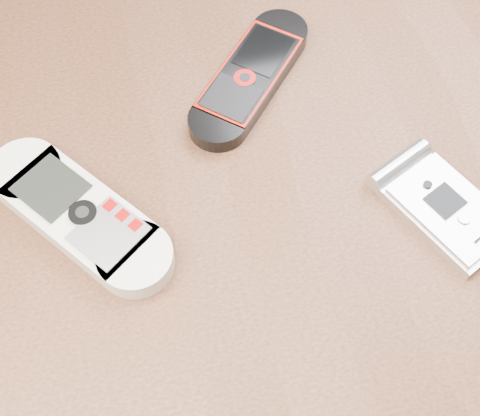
# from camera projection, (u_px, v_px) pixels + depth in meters

# --- Properties ---
(table) EXTENTS (1.20, 0.80, 0.75)m
(table) POSITION_uv_depth(u_px,v_px,m) (235.00, 271.00, 0.63)
(table) COLOR black
(table) RESTS_ON ground
(nokia_white) EXTENTS (0.16, 0.18, 0.02)m
(nokia_white) POSITION_uv_depth(u_px,v_px,m) (79.00, 214.00, 0.52)
(nokia_white) COLOR silver
(nokia_white) RESTS_ON table
(nokia_black_red) EXTENTS (0.15, 0.16, 0.02)m
(nokia_black_red) POSITION_uv_depth(u_px,v_px,m) (250.00, 76.00, 0.60)
(nokia_black_red) COLOR black
(nokia_black_red) RESTS_ON table
(motorola_razr) EXTENTS (0.10, 0.13, 0.02)m
(motorola_razr) POSITION_uv_depth(u_px,v_px,m) (446.00, 208.00, 0.53)
(motorola_razr) COLOR silver
(motorola_razr) RESTS_ON table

